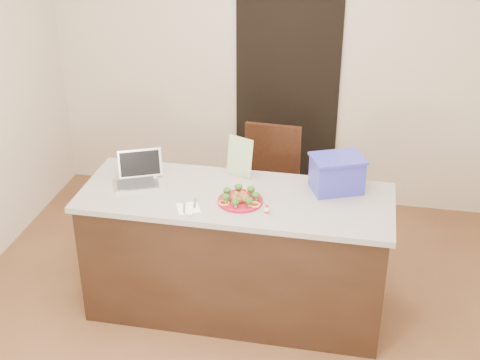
% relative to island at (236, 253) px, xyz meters
% --- Properties ---
extents(ground, '(4.00, 4.00, 0.00)m').
position_rel_island_xyz_m(ground, '(0.00, -0.25, -0.46)').
color(ground, brown).
rests_on(ground, ground).
extents(room_shell, '(4.00, 4.00, 4.00)m').
position_rel_island_xyz_m(room_shell, '(0.00, -0.25, 1.16)').
color(room_shell, white).
rests_on(room_shell, ground).
extents(doorway, '(0.90, 0.02, 2.00)m').
position_rel_island_xyz_m(doorway, '(0.10, 1.73, 0.54)').
color(doorway, black).
rests_on(doorway, ground).
extents(island, '(2.06, 0.76, 0.92)m').
position_rel_island_xyz_m(island, '(0.00, 0.00, 0.00)').
color(island, black).
rests_on(island, ground).
extents(plate, '(0.29, 0.29, 0.02)m').
position_rel_island_xyz_m(plate, '(0.05, -0.09, 0.47)').
color(plate, maroon).
rests_on(plate, island).
extents(meatballs, '(0.12, 0.12, 0.04)m').
position_rel_island_xyz_m(meatballs, '(0.05, -0.09, 0.50)').
color(meatballs, brown).
rests_on(meatballs, plate).
extents(broccoli, '(0.24, 0.24, 0.04)m').
position_rel_island_xyz_m(broccoli, '(0.05, -0.09, 0.51)').
color(broccoli, '#1E4512').
rests_on(broccoli, plate).
extents(pepper_rings, '(0.27, 0.25, 0.01)m').
position_rel_island_xyz_m(pepper_rings, '(0.05, -0.09, 0.48)').
color(pepper_rings, yellow).
rests_on(pepper_rings, plate).
extents(napkin, '(0.18, 0.18, 0.01)m').
position_rel_island_xyz_m(napkin, '(-0.26, -0.23, 0.46)').
color(napkin, white).
rests_on(napkin, island).
extents(fork, '(0.04, 0.15, 0.00)m').
position_rel_island_xyz_m(fork, '(-0.28, -0.22, 0.47)').
color(fork, silver).
rests_on(fork, napkin).
extents(knife, '(0.04, 0.21, 0.01)m').
position_rel_island_xyz_m(knife, '(-0.23, -0.25, 0.47)').
color(knife, white).
rests_on(knife, napkin).
extents(yogurt_bottle, '(0.03, 0.03, 0.07)m').
position_rel_island_xyz_m(yogurt_bottle, '(0.24, -0.21, 0.48)').
color(yogurt_bottle, white).
rests_on(yogurt_bottle, island).
extents(laptop, '(0.35, 0.34, 0.21)m').
position_rel_island_xyz_m(laptop, '(-0.69, 0.06, 0.51)').
color(laptop, silver).
rests_on(laptop, island).
extents(leaflet, '(0.20, 0.11, 0.28)m').
position_rel_island_xyz_m(leaflet, '(-0.03, 0.29, 0.60)').
color(leaflet, silver).
rests_on(leaflet, island).
extents(blue_box, '(0.41, 0.36, 0.24)m').
position_rel_island_xyz_m(blue_box, '(0.64, 0.20, 0.58)').
color(blue_box, '#2E30A9').
rests_on(blue_box, island).
extents(chair, '(0.46, 0.46, 1.01)m').
position_rel_island_xyz_m(chair, '(0.09, 0.91, 0.11)').
color(chair, '#331A0F').
rests_on(chair, ground).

